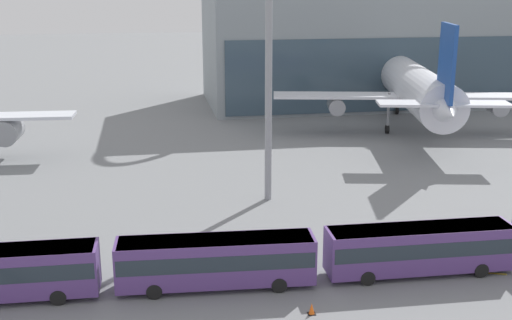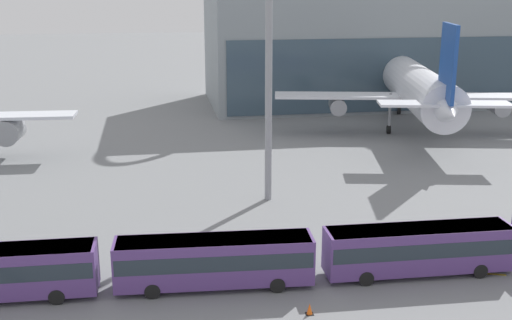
# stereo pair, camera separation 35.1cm
# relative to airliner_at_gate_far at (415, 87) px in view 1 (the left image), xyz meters

# --- Properties ---
(airliner_at_gate_far) EXTENTS (36.74, 37.66, 14.94)m
(airliner_at_gate_far) POSITION_rel_airliner_at_gate_far_xyz_m (0.00, 0.00, 0.00)
(airliner_at_gate_far) COLOR silver
(airliner_at_gate_far) RESTS_ON ground_plane
(shuttle_bus_2) EXTENTS (12.91, 3.28, 3.38)m
(shuttle_bus_2) POSITION_rel_airliner_at_gate_far_xyz_m (-30.32, -39.70, -3.91)
(shuttle_bus_2) COLOR #56387A
(shuttle_bus_2) RESTS_ON ground_plane
(shuttle_bus_3) EXTENTS (12.84, 2.82, 3.38)m
(shuttle_bus_3) POSITION_rel_airliner_at_gate_far_xyz_m (-16.52, -40.02, -3.91)
(shuttle_bus_3) COLOR #56387A
(shuttle_bus_3) RESTS_ON ground_plane
(lane_stripe_1) EXTENTS (10.97, 4.23, 0.01)m
(lane_stripe_1) POSITION_rel_airliner_at_gate_far_xyz_m (-16.02, -39.19, -5.88)
(lane_stripe_1) COLOR yellow
(lane_stripe_1) RESTS_ON ground_plane
(traffic_cone_1) EXTENTS (0.48, 0.48, 0.71)m
(traffic_cone_1) POSITION_rel_airliner_at_gate_far_xyz_m (-25.07, -44.15, -5.54)
(traffic_cone_1) COLOR black
(traffic_cone_1) RESTS_ON ground_plane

